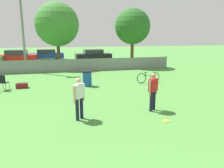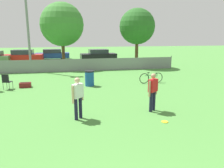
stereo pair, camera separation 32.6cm
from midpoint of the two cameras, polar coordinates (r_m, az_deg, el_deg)
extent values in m
cube|color=gray|center=(19.59, -9.11, 4.87)|extent=(18.34, 0.03, 1.10)
cylinder|color=slate|center=(22.01, 15.57, 5.55)|extent=(0.07, 0.07, 1.21)
cylinder|color=gray|center=(20.66, -20.85, 15.40)|extent=(0.20, 0.20, 8.85)
cylinder|color=brown|center=(22.43, -12.16, 7.62)|extent=(0.32, 0.32, 2.59)
sphere|color=#3D7F33|center=(22.38, -12.51, 14.95)|extent=(4.19, 4.19, 4.19)
cylinder|color=brown|center=(22.36, 6.85, 7.92)|extent=(0.32, 0.32, 2.68)
sphere|color=#286023|center=(22.31, 7.04, 14.72)|extent=(3.50, 3.50, 3.50)
cylinder|color=#191933|center=(9.25, 11.12, -4.64)|extent=(0.13, 0.13, 0.85)
cylinder|color=#191933|center=(9.45, 11.86, -4.30)|extent=(0.13, 0.13, 0.85)
cube|color=red|center=(9.17, 11.68, -0.36)|extent=(0.48, 0.44, 0.53)
sphere|color=tan|center=(9.09, 11.79, 2.08)|extent=(0.21, 0.21, 0.21)
cylinder|color=tan|center=(8.98, 10.83, -1.24)|extent=(0.08, 0.08, 0.66)
cylinder|color=tan|center=(9.41, 12.44, -0.67)|extent=(0.08, 0.08, 0.66)
cylinder|color=#191933|center=(8.30, -8.27, -6.53)|extent=(0.13, 0.13, 0.85)
cylinder|color=#191933|center=(8.47, -7.16, -6.11)|extent=(0.13, 0.13, 0.85)
cube|color=silver|center=(8.19, -7.85, -1.77)|extent=(0.47, 0.46, 0.53)
sphere|color=#D8AD8C|center=(8.10, -7.93, 0.96)|extent=(0.21, 0.21, 0.21)
cylinder|color=#D8AD8C|center=(8.03, -9.07, -2.80)|extent=(0.08, 0.08, 0.66)
cylinder|color=#D8AD8C|center=(8.40, -6.64, -2.05)|extent=(0.08, 0.08, 0.66)
cylinder|color=yellow|center=(8.42, 14.71, -9.52)|extent=(0.25, 0.25, 0.03)
torus|color=yellow|center=(8.42, 14.71, -9.50)|extent=(0.25, 0.25, 0.03)
cylinder|color=#333338|center=(14.33, -23.91, -0.23)|extent=(0.02, 0.02, 0.43)
cylinder|color=#333338|center=(14.52, -25.22, -0.20)|extent=(0.02, 0.02, 0.43)
cylinder|color=#333338|center=(14.01, -24.65, -0.57)|extent=(0.02, 0.02, 0.43)
cylinder|color=#333338|center=(14.20, -25.97, -0.53)|extent=(0.02, 0.02, 0.43)
cube|color=black|center=(14.22, -25.02, 0.52)|extent=(0.53, 0.53, 0.03)
cube|color=black|center=(14.00, -25.52, 1.32)|extent=(0.41, 0.15, 0.46)
torus|color=black|center=(14.62, 9.06, 1.45)|extent=(0.69, 0.10, 0.68)
torus|color=black|center=(15.07, 12.52, 1.64)|extent=(0.69, 0.10, 0.68)
cylinder|color=#267238|center=(14.81, 10.84, 2.22)|extent=(0.93, 0.11, 0.04)
cylinder|color=#267238|center=(14.71, 10.07, 2.18)|extent=(0.03, 0.03, 0.35)
cylinder|color=#267238|center=(15.00, 12.28, 2.29)|extent=(0.03, 0.03, 0.32)
cube|color=black|center=(14.67, 10.10, 2.93)|extent=(0.16, 0.07, 0.04)
cylinder|color=black|center=(14.98, 12.31, 2.89)|extent=(0.06, 0.44, 0.03)
cylinder|color=#194C99|center=(13.80, -5.23, 1.34)|extent=(0.56, 0.56, 0.89)
cylinder|color=black|center=(13.72, -5.27, 3.32)|extent=(0.59, 0.59, 0.08)
cube|color=maroon|center=(14.35, -21.12, -0.25)|extent=(0.66, 0.36, 0.30)
cube|color=black|center=(14.31, -21.17, 0.39)|extent=(0.56, 0.04, 0.02)
cylinder|color=black|center=(28.72, -25.61, 5.77)|extent=(0.67, 0.23, 0.66)
cylinder|color=black|center=(27.23, -26.62, 5.36)|extent=(0.67, 0.23, 0.66)
cylinder|color=black|center=(28.69, -18.82, 6.28)|extent=(0.62, 0.20, 0.62)
cylinder|color=black|center=(27.22, -19.27, 5.94)|extent=(0.62, 0.20, 0.62)
cylinder|color=black|center=(29.23, -24.24, 5.95)|extent=(0.62, 0.20, 0.62)
cylinder|color=black|center=(27.78, -24.96, 5.60)|extent=(0.62, 0.20, 0.62)
cube|color=red|center=(28.18, -21.88, 6.44)|extent=(4.53, 1.85, 0.74)
cube|color=#2D333D|center=(28.12, -21.99, 7.74)|extent=(2.37, 1.58, 0.55)
cylinder|color=black|center=(30.95, -12.43, 7.10)|extent=(0.66, 0.20, 0.66)
cylinder|color=black|center=(29.37, -12.36, 6.83)|extent=(0.66, 0.20, 0.66)
cylinder|color=black|center=(31.02, -17.43, 6.84)|extent=(0.66, 0.20, 0.66)
cylinder|color=black|center=(29.44, -17.63, 6.54)|extent=(0.66, 0.20, 0.66)
cube|color=navy|center=(30.15, -14.99, 7.24)|extent=(4.38, 1.92, 0.65)
cube|color=#2D333D|center=(30.10, -15.05, 8.32)|extent=(2.29, 1.65, 0.49)
cylinder|color=black|center=(28.73, -0.87, 7.00)|extent=(0.68, 0.22, 0.67)
cylinder|color=black|center=(27.21, -0.05, 6.69)|extent=(0.68, 0.22, 0.67)
cylinder|color=black|center=(28.19, -6.29, 6.82)|extent=(0.68, 0.22, 0.67)
cylinder|color=black|center=(26.64, -5.77, 6.51)|extent=(0.68, 0.22, 0.67)
cube|color=black|center=(27.64, -3.23, 7.24)|extent=(4.49, 2.03, 0.70)
cube|color=#2D333D|center=(27.59, -3.25, 8.50)|extent=(2.37, 1.70, 0.52)
camera|label=1|loc=(0.16, -89.02, 0.22)|focal=35.00mm
camera|label=2|loc=(0.16, 90.98, -0.22)|focal=35.00mm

